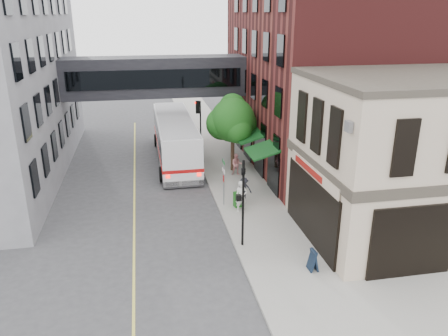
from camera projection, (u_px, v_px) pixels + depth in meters
name	position (u px, v px, depth m)	size (l,w,h in m)	color
ground	(244.00, 270.00, 20.20)	(120.00, 120.00, 0.00)	#38383A
sidewalk_main	(227.00, 167.00, 33.48)	(4.00, 60.00, 0.15)	gray
corner_building	(407.00, 158.00, 22.22)	(10.19, 8.12, 8.45)	#C1AE94
brick_building	(327.00, 71.00, 33.49)	(13.76, 18.00, 14.00)	#501919
skyway_bridge	(155.00, 76.00, 34.13)	(14.00, 3.18, 3.00)	black
traffic_signal_near	(243.00, 193.00, 21.11)	(0.44, 0.22, 4.60)	black
traffic_signal_far	(199.00, 117.00, 34.85)	(0.53, 0.28, 4.50)	black
street_sign_pole	(224.00, 177.00, 26.09)	(0.08, 0.75, 3.00)	gray
street_tree	(232.00, 120.00, 31.50)	(3.80, 3.20, 5.60)	#382619
lane_marking	(134.00, 194.00, 28.56)	(0.12, 40.00, 0.01)	#D8CC4C
bus	(175.00, 137.00, 34.57)	(3.08, 12.65, 3.40)	white
pedestrian_a	(241.00, 196.00, 25.49)	(0.68, 0.45, 1.87)	silver
pedestrian_b	(237.00, 164.00, 31.30)	(0.77, 0.60, 1.59)	#D28888
pedestrian_c	(244.00, 189.00, 27.07)	(0.97, 0.55, 1.49)	black
newspaper_box	(238.00, 199.00, 26.26)	(0.46, 0.41, 0.92)	#166016
sandwich_board	(313.00, 260.00, 19.76)	(0.36, 0.56, 1.00)	black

